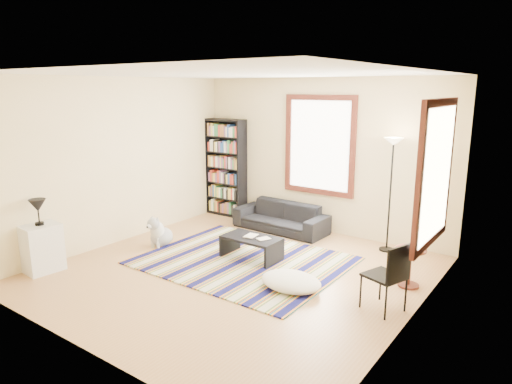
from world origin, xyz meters
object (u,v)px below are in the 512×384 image
Objects in this scene: bookshelf at (226,168)px; coffee_table at (251,248)px; floor_cushion at (291,281)px; floor_lamp at (390,196)px; sofa at (281,217)px; white_cabinet at (42,248)px; folding_chair at (384,276)px; dog at (161,231)px; side_table at (410,267)px.

bookshelf is 2.77m from coffee_table.
floor_lamp is (0.51, 2.18, 0.82)m from floor_cushion.
bookshelf is (-1.54, 0.27, 0.74)m from sofa.
folding_chair is at bearing 26.34° from white_cabinet.
floor_cushion is at bearing -8.86° from dog.
dog is at bearing 76.75° from white_cabinet.
floor_lamp reaches higher than folding_chair.
bookshelf is 2.22× the size of coffee_table.
white_cabinet is (-1.76, -3.66, 0.09)m from sofa.
floor_lamp reaches higher than coffee_table.
side_table is 1.02× the size of dog.
white_cabinet is at bearing -135.03° from floor_lamp.
sofa is 3.30× the size of side_table.
folding_chair is (0.69, -2.03, -0.50)m from floor_lamp.
floor_cushion is at bearing -52.97° from sofa.
bookshelf reaches higher than coffee_table.
floor_lamp is (1.58, 1.60, 0.75)m from coffee_table.
folding_chair is at bearing -34.30° from sofa.
dog is (0.58, 1.76, -0.09)m from white_cabinet.
floor_lamp is at bearing -2.74° from bookshelf.
sofa is 0.96× the size of floor_lamp.
dog is (-2.67, 0.18, 0.16)m from floor_cushion.
dog is at bearing -120.45° from sofa.
floor_lamp is at bearing 4.15° from sofa.
floor_cushion is 1.60m from side_table.
floor_lamp reaches higher than sofa.
floor_lamp is at bearing 50.03° from white_cabinet.
coffee_table is at bearing -171.25° from folding_chair.
bookshelf is 3.78× the size of dog.
dog is at bearing 176.13° from floor_cushion.
coffee_table is 2.36m from side_table.
white_cabinet is 1.32× the size of dog.
bookshelf is at bearing 94.61° from dog.
white_cabinet is (-0.22, -3.93, -0.65)m from bookshelf.
floor_lamp is 3.44× the size of side_table.
bookshelf is 4.80m from folding_chair.
coffee_table is at bearing 8.86° from dog.
dog is (-3.92, -0.81, -0.01)m from side_table.
side_table is (1.25, 0.99, 0.16)m from floor_cushion.
floor_lamp reaches higher than side_table.
bookshelf is at bearing 177.26° from floor_lamp.
bookshelf reaches higher than dog.
folding_chair reaches higher than sofa.
sofa is 3.32m from folding_chair.
sofa is at bearing 163.69° from folding_chair.
bookshelf is at bearing 142.28° from floor_cushion.
side_table is at bearing -20.29° from sofa.
dog is (0.37, -2.17, -0.74)m from bookshelf.
floor_lamp is 3.82m from dog.
dog is (-1.17, -1.90, 0.00)m from sofa.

